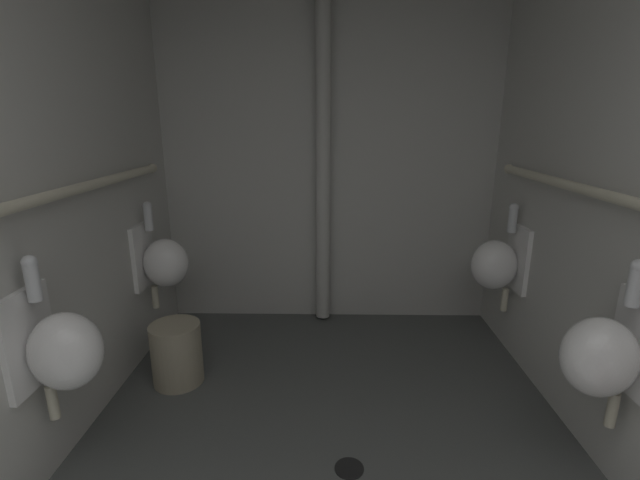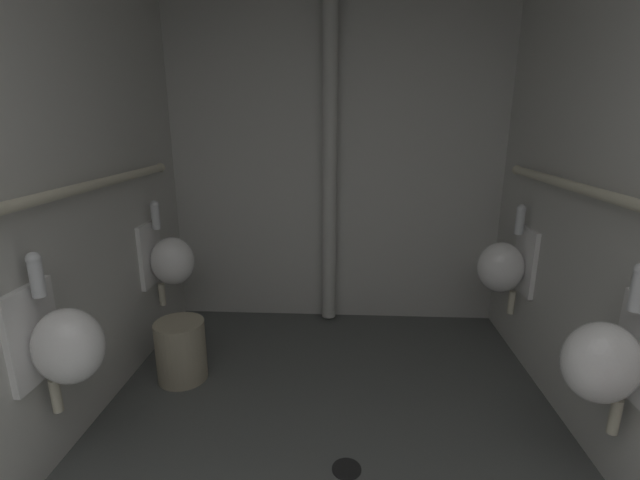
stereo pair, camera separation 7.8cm
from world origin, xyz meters
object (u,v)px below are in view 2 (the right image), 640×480
object	(u,v)px
urinal_left_mid	(64,344)
waste_bin	(181,351)
urinal_right_mid	(607,360)
urinal_right_far	(504,266)
urinal_left_far	(169,260)
standpipe_back_wall	(330,161)
floor_drain	(347,469)

from	to	relation	value
urinal_left_mid	waste_bin	distance (m)	0.92
urinal_left_mid	urinal_right_mid	world-z (taller)	same
urinal_right_mid	urinal_right_far	world-z (taller)	same
urinal_left_far	urinal_left_mid	bearing A→B (deg)	-90.00
urinal_left_far	urinal_right_far	world-z (taller)	same
urinal_left_mid	urinal_right_mid	xyz separation A→B (m)	(2.27, -0.01, 0.00)
waste_bin	urinal_right_mid	bearing A→B (deg)	-20.66
standpipe_back_wall	waste_bin	size ratio (longest dim) A/B	6.56
standpipe_back_wall	waste_bin	world-z (taller)	standpipe_back_wall
urinal_right_mid	standpipe_back_wall	world-z (taller)	standpipe_back_wall
urinal_right_mid	standpipe_back_wall	size ratio (longest dim) A/B	0.30
urinal_right_far	floor_drain	distance (m)	1.65
urinal_left_far	standpipe_back_wall	size ratio (longest dim) A/B	0.30
urinal_left_far	standpipe_back_wall	xyz separation A→B (m)	(1.09, 0.51, 0.64)
standpipe_back_wall	waste_bin	xyz separation A→B (m)	(-0.90, -0.92, -1.10)
urinal_left_far	urinal_right_mid	distance (m)	2.56
urinal_right_far	urinal_left_mid	bearing A→B (deg)	-152.54
urinal_left_mid	urinal_right_far	world-z (taller)	same
urinal_left_mid	urinal_right_far	bearing A→B (deg)	27.46
urinal_right_mid	standpipe_back_wall	xyz separation A→B (m)	(-1.18, 1.70, 0.64)
urinal_left_mid	urinal_left_far	size ratio (longest dim) A/B	1.00
urinal_left_far	floor_drain	bearing A→B (deg)	-42.10
urinal_left_mid	waste_bin	bearing A→B (deg)	75.97
urinal_right_far	standpipe_back_wall	world-z (taller)	standpipe_back_wall
floor_drain	urinal_left_far	bearing A→B (deg)	137.90
urinal_right_mid	urinal_right_far	bearing A→B (deg)	90.00
urinal_left_mid	urinal_right_mid	bearing A→B (deg)	-0.21
urinal_left_far	urinal_right_mid	world-z (taller)	same
urinal_left_far	urinal_right_far	distance (m)	2.27
urinal_left_far	standpipe_back_wall	world-z (taller)	standpipe_back_wall
urinal_right_mid	urinal_right_far	size ratio (longest dim) A/B	1.00
urinal_left_mid	standpipe_back_wall	world-z (taller)	standpipe_back_wall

